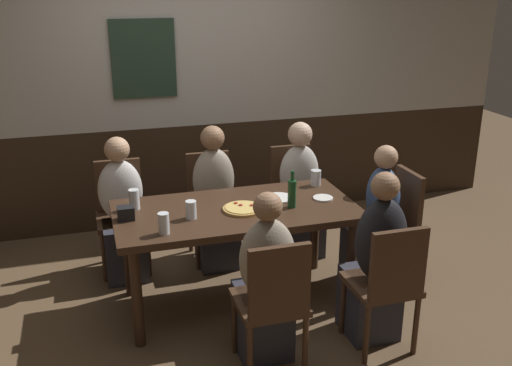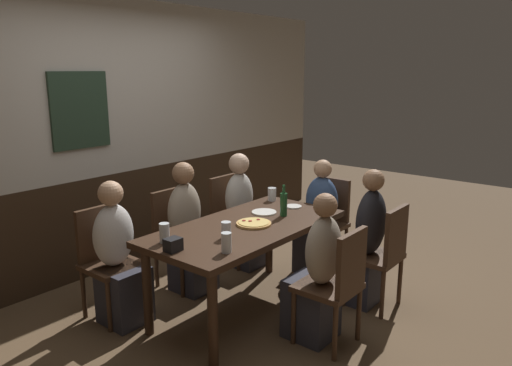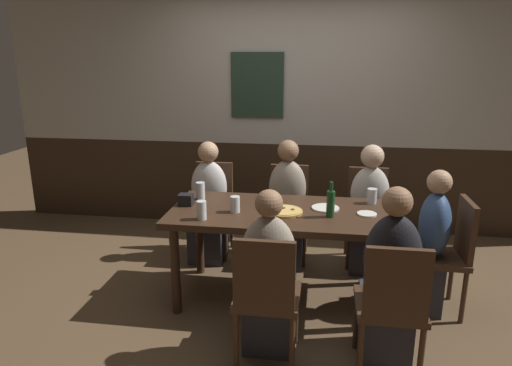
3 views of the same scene
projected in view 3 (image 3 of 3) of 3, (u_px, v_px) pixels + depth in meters
The scene contains 24 objects.
ground_plane at pixel (279, 297), 3.66m from camera, with size 12.00×12.00×0.00m, color brown.
wall_back at pixel (295, 112), 4.88m from camera, with size 6.40×0.13×2.60m.
dining_table at pixel (280, 221), 3.48m from camera, with size 1.68×0.83×0.74m.
chair_mid_near at pixel (266, 293), 2.73m from camera, with size 0.40×0.40×0.88m.
chair_right_far at pixel (367, 210), 4.21m from camera, with size 0.40×0.40×0.88m.
chair_right_near at pixel (392, 302), 2.63m from camera, with size 0.40×0.40×0.88m.
chair_mid_far at pixel (288, 206), 4.31m from camera, with size 0.40×0.40×0.88m.
chair_left_far at pixel (213, 203), 4.42m from camera, with size 0.40×0.40×0.88m.
chair_head_east at pixel (448, 250), 3.34m from camera, with size 0.40×0.40×0.88m.
person_mid_near at pixel (269, 285), 2.90m from camera, with size 0.34×0.37×1.11m.
person_right_far at pixel (369, 217), 4.06m from camera, with size 0.34×0.37×1.14m.
person_right_near at pixel (388, 290), 2.78m from camera, with size 0.34×0.37×1.16m.
person_mid_far at pixel (287, 213), 4.16m from camera, with size 0.34×0.37×1.16m.
person_left_far at pixel (209, 211), 4.27m from camera, with size 0.34×0.37×1.12m.
person_head_east at pixel (425, 253), 3.38m from camera, with size 0.37×0.34×1.10m.
pizza at pixel (284, 211), 3.40m from camera, with size 0.28×0.28×0.03m.
beer_glass_half at pixel (372, 197), 3.61m from camera, with size 0.08×0.08×0.12m.
beer_glass_tall at pixel (202, 211), 3.25m from camera, with size 0.07×0.07×0.14m.
pint_glass_stout at pixel (201, 192), 3.72m from camera, with size 0.07×0.07×0.14m.
pint_glass_pale at pixel (235, 205), 3.41m from camera, with size 0.07×0.07×0.12m.
beer_bottle_green at pixel (331, 203), 3.29m from camera, with size 0.06×0.06×0.27m.
plate_white_large at pixel (325, 208), 3.49m from camera, with size 0.21×0.21×0.01m, color white.
plate_white_small at pixel (367, 214), 3.36m from camera, with size 0.14×0.14×0.01m, color white.
condiment_caddy at pixel (186, 200), 3.57m from camera, with size 0.11×0.09×0.09m, color black.
Camera 3 is at (0.30, -3.27, 1.87)m, focal length 31.76 mm.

